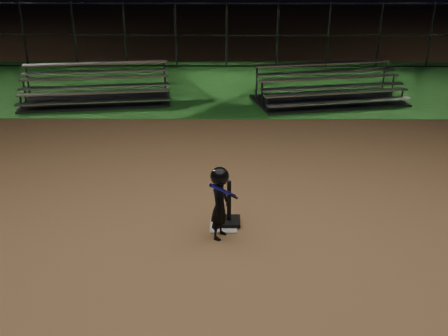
# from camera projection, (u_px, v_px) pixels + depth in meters

# --- Properties ---
(ground) EXTENTS (80.00, 80.00, 0.00)m
(ground) POSITION_uv_depth(u_px,v_px,m) (224.00, 227.00, 8.54)
(ground) COLOR #956C43
(ground) RESTS_ON ground
(grass_strip) EXTENTS (60.00, 8.00, 0.01)m
(grass_strip) POSITION_uv_depth(u_px,v_px,m) (226.00, 85.00, 17.75)
(grass_strip) COLOR #1D5A1D
(grass_strip) RESTS_ON ground
(home_plate) EXTENTS (0.45, 0.45, 0.02)m
(home_plate) POSITION_uv_depth(u_px,v_px,m) (224.00, 226.00, 8.53)
(home_plate) COLOR beige
(home_plate) RESTS_ON ground
(batting_tee) EXTENTS (0.38, 0.38, 0.77)m
(batting_tee) POSITION_uv_depth(u_px,v_px,m) (229.00, 215.00, 8.57)
(batting_tee) COLOR black
(batting_tee) RESTS_ON home_plate
(child_batter) EXTENTS (0.49, 0.58, 1.22)m
(child_batter) POSITION_uv_depth(u_px,v_px,m) (220.00, 201.00, 7.99)
(child_batter) COLOR black
(child_batter) RESTS_ON ground
(bleacher_left) EXTENTS (4.67, 2.78, 1.08)m
(bleacher_left) POSITION_uv_depth(u_px,v_px,m) (97.00, 95.00, 15.63)
(bleacher_left) COLOR #A8A8AD
(bleacher_left) RESTS_ON ground
(bleacher_right) EXTENTS (4.77, 3.03, 1.08)m
(bleacher_right) POSITION_uv_depth(u_px,v_px,m) (329.00, 95.00, 15.60)
(bleacher_right) COLOR #B4B5B9
(bleacher_right) RESTS_ON ground
(backstop_fence) EXTENTS (20.08, 0.08, 2.50)m
(backstop_fence) POSITION_uv_depth(u_px,v_px,m) (227.00, 35.00, 20.03)
(backstop_fence) COLOR #38383D
(backstop_fence) RESTS_ON ground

